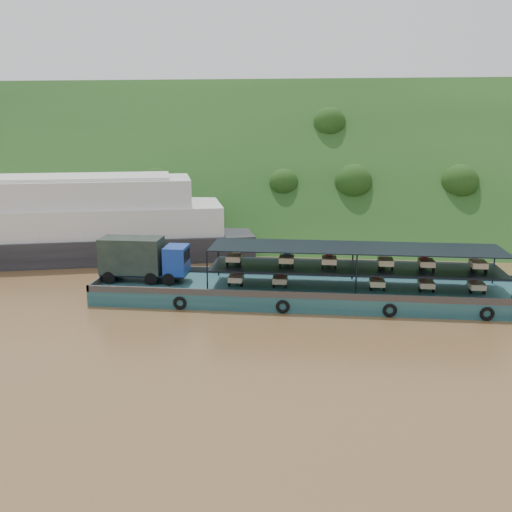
# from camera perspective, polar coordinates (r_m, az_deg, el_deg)

# --- Properties ---
(ground) EXTENTS (160.00, 160.00, 0.00)m
(ground) POSITION_cam_1_polar(r_m,az_deg,el_deg) (45.89, 2.08, -4.82)
(ground) COLOR brown
(ground) RESTS_ON ground
(hillside) EXTENTS (140.00, 39.60, 39.60)m
(hillside) POSITION_cam_1_polar(r_m,az_deg,el_deg) (80.82, 3.99, 3.15)
(hillside) COLOR #143312
(hillside) RESTS_ON ground
(cargo_barge) EXTENTS (35.00, 7.18, 4.88)m
(cargo_barge) POSITION_cam_1_polar(r_m,az_deg,el_deg) (46.69, 3.49, -2.95)
(cargo_barge) COLOR #133944
(cargo_barge) RESTS_ON ground
(passenger_ferry) EXTENTS (44.30, 22.14, 8.71)m
(passenger_ferry) POSITION_cam_1_polar(r_m,az_deg,el_deg) (64.40, -20.12, 3.13)
(passenger_ferry) COLOR black
(passenger_ferry) RESTS_ON ground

